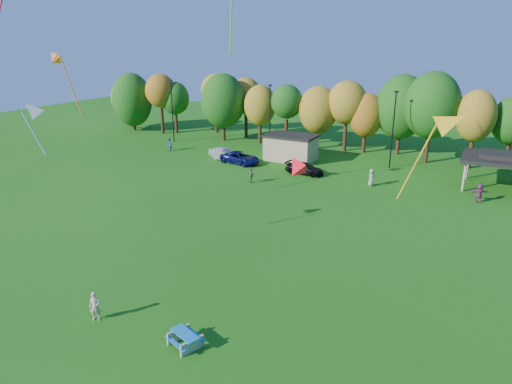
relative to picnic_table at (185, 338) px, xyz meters
The scene contains 19 objects.
ground 1.39m from the picnic_table, 95.86° to the right, with size 160.00×160.00×0.00m, color #19600F.
tree_line 44.55m from the picnic_table, 91.51° to the left, with size 93.57×10.55×11.15m.
lamp_posts 38.98m from the picnic_table, 87.24° to the left, with size 64.50×0.25×9.09m.
utility_building 38.07m from the picnic_table, 105.45° to the left, with size 6.30×4.30×3.25m.
pavilion 38.38m from the picnic_table, 68.77° to the left, with size 8.20×6.20×3.77m.
picnic_table is the anchor object (origin of this frame).
kite_flyer 5.71m from the picnic_table, behind, with size 0.61×0.40×1.69m, color beige.
car_a 38.36m from the picnic_table, 118.54° to the left, with size 1.68×4.17×1.42m, color white.
car_b 36.69m from the picnic_table, 117.99° to the left, with size 1.41×4.05×1.33m, color gray.
car_c 35.45m from the picnic_table, 114.97° to the left, with size 2.39×5.18×1.44m, color #0D1153.
car_d 32.12m from the picnic_table, 101.08° to the left, with size 1.81×4.46×1.30m, color black.
far_person_1 43.04m from the picnic_table, 128.86° to the left, with size 0.88×0.69×1.81m, color #4F6AAF.
far_person_2 32.54m from the picnic_table, 68.46° to the left, with size 1.71×0.54×1.84m, color #8D3A6F.
far_person_3 27.59m from the picnic_table, 111.29° to the left, with size 0.96×0.40×1.64m, color #507044.
far_person_4 30.62m from the picnic_table, 86.87° to the left, with size 0.91×0.59×1.86m, color #8D9C6B.
kite_2 17.39m from the picnic_table, 165.75° to the left, with size 2.08×1.92×3.53m.
kite_10 17.56m from the picnic_table, 44.78° to the left, with size 3.42×1.64×5.60m.
kite_12 10.38m from the picnic_table, 41.16° to the left, with size 1.60×1.47×1.30m.
kite_15 25.82m from the picnic_table, 151.49° to the left, with size 3.13×1.11×5.34m.
Camera 1 is at (12.25, -14.18, 14.73)m, focal length 32.00 mm.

